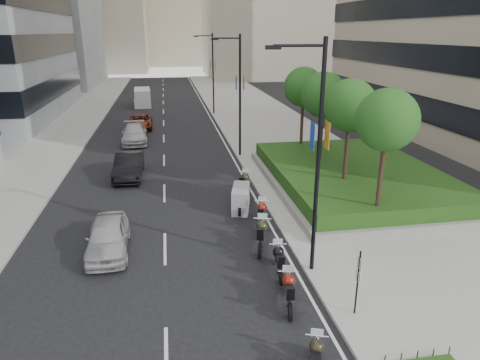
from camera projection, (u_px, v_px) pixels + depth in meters
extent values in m
plane|color=black|center=(207.00, 297.00, 15.58)|extent=(160.00, 160.00, 0.00)
cube|color=#9E9B93|center=(265.00, 123.00, 44.92)|extent=(10.00, 100.00, 0.15)
cube|color=#9E9B93|center=(54.00, 130.00, 41.57)|extent=(8.00, 100.00, 0.15)
cube|color=silver|center=(215.00, 125.00, 44.10)|extent=(0.12, 100.00, 0.01)
cube|color=silver|center=(164.00, 127.00, 43.27)|extent=(0.12, 100.00, 0.01)
cube|color=gray|center=(353.00, 182.00, 26.37)|extent=(10.00, 14.00, 0.40)
cube|color=#213F12|center=(354.00, 173.00, 26.17)|extent=(9.40, 13.40, 0.80)
cylinder|color=#332319|center=(380.00, 182.00, 19.82)|extent=(0.22, 0.22, 4.00)
sphere|color=#215B1C|center=(387.00, 120.00, 18.87)|extent=(2.80, 2.80, 2.80)
cylinder|color=#332319|center=(346.00, 158.00, 23.55)|extent=(0.22, 0.22, 4.00)
sphere|color=#215B1C|center=(350.00, 105.00, 22.59)|extent=(2.80, 2.80, 2.80)
cylinder|color=#332319|center=(321.00, 141.00, 27.27)|extent=(0.22, 0.22, 4.00)
sphere|color=#215B1C|center=(324.00, 95.00, 26.32)|extent=(2.80, 2.80, 2.80)
cylinder|color=#332319|center=(302.00, 128.00, 30.99)|extent=(0.22, 0.22, 4.00)
sphere|color=#215B1C|center=(304.00, 87.00, 30.04)|extent=(2.80, 2.80, 2.80)
cylinder|color=black|center=(318.00, 165.00, 15.72)|extent=(0.16, 0.16, 9.00)
cylinder|color=black|center=(300.00, 46.00, 14.20)|extent=(1.80, 0.10, 0.10)
cube|color=black|center=(273.00, 47.00, 14.07)|extent=(0.50, 0.22, 0.14)
cube|color=orange|center=(327.00, 135.00, 15.40)|extent=(0.02, 0.45, 1.00)
cube|color=navy|center=(312.00, 136.00, 15.31)|extent=(0.02, 0.45, 1.00)
cylinder|color=black|center=(240.00, 98.00, 31.54)|extent=(0.16, 0.16, 9.00)
cylinder|color=black|center=(227.00, 38.00, 30.02)|extent=(1.80, 0.10, 0.10)
cube|color=black|center=(215.00, 39.00, 29.89)|extent=(0.50, 0.22, 0.14)
cube|color=orange|center=(244.00, 83.00, 31.23)|extent=(0.02, 0.45, 1.00)
cube|color=navy|center=(236.00, 83.00, 31.14)|extent=(0.02, 0.45, 1.00)
cylinder|color=black|center=(213.00, 75.00, 48.30)|extent=(0.16, 0.16, 9.00)
cylinder|color=black|center=(204.00, 36.00, 46.77)|extent=(1.80, 0.10, 0.10)
cube|color=black|center=(196.00, 36.00, 46.65)|extent=(0.50, 0.22, 0.14)
cube|color=orange|center=(215.00, 65.00, 47.98)|extent=(0.02, 0.45, 1.00)
cube|color=navy|center=(210.00, 65.00, 47.89)|extent=(0.02, 0.45, 1.00)
cylinder|color=black|center=(357.00, 285.00, 14.08)|extent=(0.06, 0.06, 2.50)
cube|color=silver|center=(360.00, 263.00, 13.81)|extent=(0.02, 0.32, 0.42)
cube|color=silver|center=(358.00, 277.00, 13.98)|extent=(0.02, 0.32, 0.42)
cylinder|color=black|center=(316.00, 350.00, 12.59)|extent=(0.28, 0.55, 0.55)
sphere|color=black|center=(317.00, 347.00, 12.00)|extent=(0.43, 0.43, 0.43)
cylinder|color=silver|center=(317.00, 336.00, 12.16)|extent=(0.63, 0.26, 0.04)
cylinder|color=black|center=(290.00, 312.00, 14.23)|extent=(0.24, 0.62, 0.61)
cylinder|color=black|center=(287.00, 286.00, 15.71)|extent=(0.24, 0.62, 0.61)
cube|color=silver|center=(289.00, 295.00, 14.87)|extent=(0.46, 0.87, 0.41)
sphere|color=maroon|center=(288.00, 281.00, 15.05)|extent=(0.47, 0.47, 0.47)
cube|color=black|center=(290.00, 292.00, 14.49)|extent=(0.42, 0.77, 0.16)
cylinder|color=silver|center=(288.00, 271.00, 15.23)|extent=(0.72, 0.19, 0.05)
cylinder|color=black|center=(281.00, 278.00, 16.23)|extent=(0.20, 0.61, 0.60)
cylinder|color=black|center=(277.00, 257.00, 17.68)|extent=(0.20, 0.61, 0.60)
cube|color=silver|center=(279.00, 264.00, 16.86)|extent=(0.40, 0.85, 0.40)
sphere|color=black|center=(278.00, 252.00, 17.04)|extent=(0.46, 0.46, 0.46)
cube|color=black|center=(280.00, 261.00, 16.48)|extent=(0.37, 0.75, 0.15)
cylinder|color=silver|center=(278.00, 244.00, 17.21)|extent=(0.71, 0.15, 0.05)
cylinder|color=black|center=(260.00, 251.00, 18.13)|extent=(0.31, 0.68, 0.67)
cylinder|color=black|center=(262.00, 233.00, 19.77)|extent=(0.31, 0.68, 0.67)
cube|color=silver|center=(261.00, 238.00, 18.84)|extent=(0.57, 0.98, 0.46)
sphere|color=#2C2E19|center=(262.00, 226.00, 19.04)|extent=(0.52, 0.52, 0.52)
cube|color=black|center=(261.00, 234.00, 18.42)|extent=(0.52, 0.87, 0.17)
cylinder|color=silver|center=(262.00, 219.00, 19.24)|extent=(0.79, 0.28, 0.05)
cylinder|color=black|center=(260.00, 227.00, 20.36)|extent=(0.29, 0.64, 0.63)
cylinder|color=black|center=(262.00, 214.00, 21.90)|extent=(0.29, 0.64, 0.63)
cube|color=silver|center=(261.00, 217.00, 21.02)|extent=(0.54, 0.92, 0.43)
sphere|color=maroon|center=(262.00, 207.00, 21.21)|extent=(0.49, 0.49, 0.49)
cube|color=black|center=(261.00, 214.00, 20.63)|extent=(0.49, 0.82, 0.16)
cylinder|color=silver|center=(262.00, 201.00, 21.40)|extent=(0.74, 0.26, 0.05)
cylinder|color=black|center=(240.00, 210.00, 22.29)|extent=(0.26, 0.65, 0.63)
cylinder|color=black|center=(242.00, 199.00, 23.84)|extent=(0.26, 0.65, 0.63)
cube|color=gray|center=(241.00, 198.00, 22.95)|extent=(1.34, 2.29, 1.28)
cylinder|color=black|center=(241.00, 194.00, 24.44)|extent=(0.36, 0.69, 0.68)
cylinder|color=black|center=(247.00, 184.00, 26.07)|extent=(0.36, 0.69, 0.68)
cube|color=silver|center=(244.00, 186.00, 25.14)|extent=(0.64, 0.99, 0.46)
sphere|color=#2F291A|center=(245.00, 178.00, 25.34)|extent=(0.53, 0.53, 0.53)
cube|color=black|center=(243.00, 182.00, 24.72)|extent=(0.58, 0.88, 0.18)
cylinder|color=silver|center=(246.00, 172.00, 25.54)|extent=(0.78, 0.34, 0.06)
imported|color=#B0B1B2|center=(108.00, 237.00, 18.52)|extent=(1.90, 4.37, 1.47)
imported|color=black|center=(129.00, 166.00, 28.10)|extent=(1.80, 4.81, 1.57)
imported|color=#B6B6B8|center=(134.00, 134.00, 37.05)|extent=(2.39, 5.32, 1.51)
imported|color=maroon|center=(141.00, 122.00, 42.36)|extent=(2.29, 4.87, 1.35)
cube|color=white|center=(143.00, 97.00, 55.32)|extent=(2.22, 5.23, 2.16)
cube|color=white|center=(142.00, 104.00, 53.67)|extent=(2.01, 1.34, 1.13)
cylinder|color=black|center=(136.00, 105.00, 53.70)|extent=(0.26, 0.72, 0.72)
cylinder|color=black|center=(149.00, 105.00, 53.96)|extent=(0.26, 0.72, 0.72)
cylinder|color=black|center=(137.00, 101.00, 56.95)|extent=(0.26, 0.72, 0.72)
cylinder|color=black|center=(150.00, 101.00, 57.21)|extent=(0.26, 0.72, 0.72)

